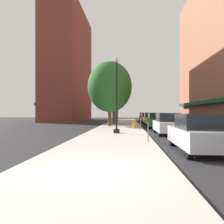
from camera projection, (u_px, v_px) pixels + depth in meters
The scene contains 16 objects.
ground_plane at pixel (156, 128), 23.49m from camera, with size 90.00×90.00×0.00m, color #232326.
sidewalk_slab at pixel (120, 127), 24.80m from camera, with size 4.80×50.00×0.12m, color #B7B2A8.
building_far_background at pixel (69, 66), 43.59m from camera, with size 6.80×18.00×21.97m.
lamppost at pixel (117, 93), 16.62m from camera, with size 0.48×0.48×5.90m.
fire_hydrant at pixel (134, 124), 21.56m from camera, with size 0.33×0.26×0.79m.
parking_meter_near at pixel (148, 126), 11.85m from camera, with size 0.14×0.09×1.31m.
parking_meter_far at pixel (140, 121), 19.52m from camera, with size 0.14×0.09×1.31m.
tree_near at pixel (117, 92), 35.00m from camera, with size 4.14×4.14×7.25m.
tree_mid at pixel (114, 93), 29.90m from camera, with size 4.12×4.12×6.67m.
tree_far at pixel (110, 87), 25.46m from camera, with size 5.17×5.17×7.56m.
car_silver at pixel (197, 133), 9.49m from camera, with size 1.80×4.30×1.66m.
car_white at pixel (168, 124), 16.80m from camera, with size 1.80×4.30×1.66m.
car_green at pixel (156, 120), 24.12m from camera, with size 1.80×4.30×1.66m.
car_yellow at pixel (150, 119), 30.29m from camera, with size 1.80×4.30×1.66m.
car_red at pixel (146, 118), 36.75m from camera, with size 1.80×4.30×1.66m.
car_black at pixel (144, 117), 42.62m from camera, with size 1.80×4.30×1.66m.
Camera 1 is at (0.99, -5.79, 1.74)m, focal length 34.78 mm.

